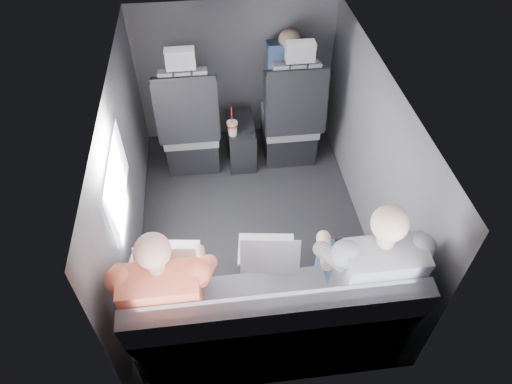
{
  "coord_description": "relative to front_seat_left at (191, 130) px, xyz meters",
  "views": [
    {
      "loc": [
        -0.26,
        -2.45,
        2.88
      ],
      "look_at": [
        0.03,
        -0.05,
        0.45
      ],
      "focal_mm": 32.0,
      "sensor_mm": 36.0,
      "label": 1
    }
  ],
  "objects": [
    {
      "name": "panel_back",
      "position": [
        0.45,
        -2.14,
        0.27
      ],
      "size": [
        1.8,
        0.02,
        1.35
      ],
      "primitive_type": "cube",
      "color": "#56565B",
      "rests_on": "floor"
    },
    {
      "name": "laptop_silver",
      "position": [
        0.46,
        -1.6,
        0.23
      ],
      "size": [
        0.38,
        0.36,
        0.25
      ],
      "color": "silver",
      "rests_on": "rear_bench"
    },
    {
      "name": "rear_bench",
      "position": [
        0.45,
        -1.9,
        -0.09
      ],
      "size": [
        1.6,
        0.57,
        0.92
      ],
      "color": "slate",
      "rests_on": "floor"
    },
    {
      "name": "panel_right",
      "position": [
        1.35,
        -0.84,
        0.27
      ],
      "size": [
        0.02,
        2.6,
        1.35
      ],
      "primitive_type": "cube",
      "color": "#56565B",
      "rests_on": "floor"
    },
    {
      "name": "front_seat_right",
      "position": [
        0.9,
        0.0,
        0.0
      ],
      "size": [
        0.52,
        0.58,
        1.26
      ],
      "color": "black",
      "rests_on": "floor"
    },
    {
      "name": "passenger_rear_right",
      "position": [
        1.02,
        -1.81,
        0.25
      ],
      "size": [
        0.54,
        0.65,
        1.28
      ],
      "color": "navy",
      "rests_on": "rear_bench"
    },
    {
      "name": "ceiling",
      "position": [
        0.45,
        -0.84,
        0.95
      ],
      "size": [
        2.6,
        2.6,
        0.0
      ],
      "primitive_type": "plane",
      "rotation": [
        3.14,
        0.0,
        0.0
      ],
      "color": "#B2B2AD",
      "rests_on": "panel_back"
    },
    {
      "name": "floor",
      "position": [
        0.45,
        -0.84,
        -0.4
      ],
      "size": [
        2.6,
        2.6,
        0.0
      ],
      "primitive_type": "plane",
      "color": "black",
      "rests_on": "ground"
    },
    {
      "name": "laptop_black",
      "position": [
        1.06,
        -1.67,
        0.23
      ],
      "size": [
        0.31,
        0.28,
        0.22
      ],
      "color": "black",
      "rests_on": "passenger_rear_right"
    },
    {
      "name": "center_console",
      "position": [
        0.45,
        0.04,
        -0.2
      ],
      "size": [
        0.24,
        0.48,
        0.41
      ],
      "color": "black",
      "rests_on": "floor"
    },
    {
      "name": "side_window",
      "position": [
        -0.43,
        -1.14,
        0.5
      ],
      "size": [
        0.02,
        0.75,
        0.42
      ],
      "primitive_type": "cube",
      "color": "white",
      "rests_on": "panel_left"
    },
    {
      "name": "panel_left",
      "position": [
        -0.45,
        -0.84,
        0.27
      ],
      "size": [
        0.02,
        2.6,
        1.35
      ],
      "primitive_type": "cube",
      "color": "#56565B",
      "rests_on": "floor"
    },
    {
      "name": "passenger_front_right",
      "position": [
        0.9,
        0.26,
        0.34
      ],
      "size": [
        0.37,
        0.37,
        0.72
      ],
      "color": "navy",
      "rests_on": "front_seat_right"
    },
    {
      "name": "front_seat_left",
      "position": [
        0.0,
        0.0,
        0.0
      ],
      "size": [
        0.52,
        0.58,
        1.26
      ],
      "color": "black",
      "rests_on": "floor"
    },
    {
      "name": "seatbelt",
      "position": [
        0.9,
        -0.17,
        0.4
      ],
      "size": [
        0.35,
        0.11,
        0.59
      ],
      "primitive_type": "cube",
      "rotation": [
        -0.14,
        0.49,
        0.0
      ],
      "color": "black",
      "rests_on": "front_seat_right"
    },
    {
      "name": "panel_front",
      "position": [
        0.45,
        0.46,
        0.27
      ],
      "size": [
        1.8,
        0.02,
        1.35
      ],
      "primitive_type": "cube",
      "color": "#56565B",
      "rests_on": "floor"
    },
    {
      "name": "passenger_rear_left",
      "position": [
        -0.14,
        -1.81,
        0.23
      ],
      "size": [
        0.51,
        0.63,
        1.24
      ],
      "color": "#2E2E32",
      "rests_on": "rear_bench"
    },
    {
      "name": "soda_cup",
      "position": [
        0.36,
        -0.11,
        0.07
      ],
      "size": [
        0.1,
        0.1,
        0.29
      ],
      "color": "white",
      "rests_on": "center_console"
    },
    {
      "name": "laptop_white",
      "position": [
        -0.14,
        -1.59,
        0.24
      ],
      "size": [
        0.39,
        0.38,
        0.27
      ],
      "color": "white",
      "rests_on": "passenger_rear_left"
    }
  ]
}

